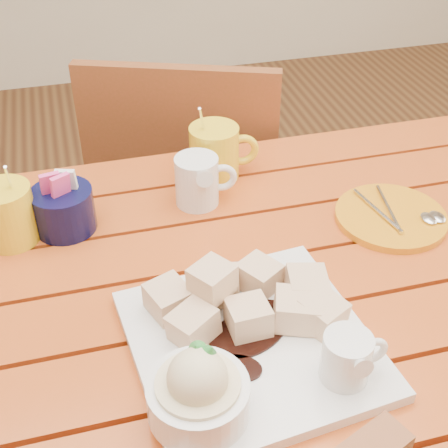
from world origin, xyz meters
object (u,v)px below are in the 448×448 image
object	(u,v)px
coffee_mug_left	(5,214)
chair_far	(190,200)
orange_saucer	(392,217)
coffee_mug_right	(216,152)
table	(227,345)
dessert_plate	(242,345)

from	to	relation	value
coffee_mug_left	chair_far	bearing A→B (deg)	68.10
orange_saucer	coffee_mug_right	bearing A→B (deg)	139.87
chair_far	table	bearing A→B (deg)	104.20
table	coffee_mug_left	size ratio (longest dim) A/B	8.62
chair_far	coffee_mug_left	bearing A→B (deg)	69.19
coffee_mug_right	chair_far	world-z (taller)	coffee_mug_right
table	chair_far	bearing A→B (deg)	83.12
dessert_plate	coffee_mug_right	size ratio (longest dim) A/B	2.20
table	dessert_plate	bearing A→B (deg)	-97.11
table	chair_far	size ratio (longest dim) A/B	1.38
table	orange_saucer	bearing A→B (deg)	17.60
coffee_mug_left	orange_saucer	xyz separation A→B (m)	(0.59, -0.11, -0.04)
dessert_plate	coffee_mug_left	xyz separation A→B (m)	(-0.27, 0.33, 0.02)
orange_saucer	chair_far	distance (m)	0.62
coffee_mug_left	chair_far	distance (m)	0.63
chair_far	dessert_plate	bearing A→B (deg)	104.16
table	coffee_mug_right	size ratio (longest dim) A/B	8.37
table	orange_saucer	world-z (taller)	orange_saucer
table	coffee_mug_left	bearing A→B (deg)	144.91
dessert_plate	coffee_mug_right	xyz separation A→B (m)	(0.08, 0.42, 0.02)
coffee_mug_left	orange_saucer	world-z (taller)	coffee_mug_left
table	orange_saucer	distance (m)	0.33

